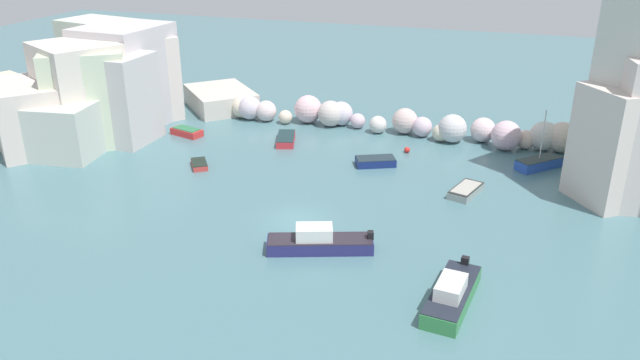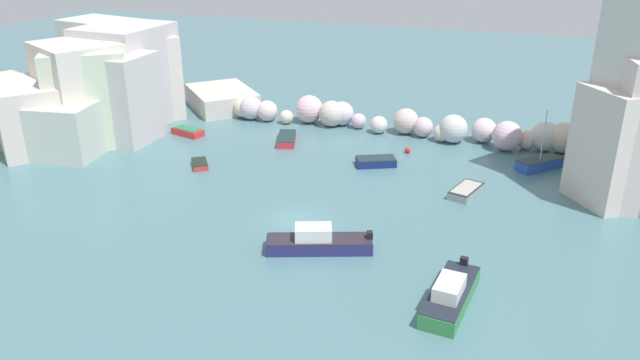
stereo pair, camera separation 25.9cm
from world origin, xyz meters
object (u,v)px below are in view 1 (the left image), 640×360
(channel_buoy, at_px, (407,150))
(moored_boat_5, at_px, (539,163))
(moored_boat_0, at_px, (375,161))
(moored_boat_2, at_px, (452,294))
(moored_boat_4, at_px, (466,190))
(moored_boat_3, at_px, (286,139))
(moored_boat_1, at_px, (319,242))
(moored_boat_7, at_px, (187,132))
(moored_boat_6, at_px, (199,164))

(channel_buoy, relative_size, moored_boat_5, 0.10)
(moored_boat_0, xyz_separation_m, moored_boat_2, (8.82, -18.51, 0.29))
(moored_boat_4, bearing_deg, moored_boat_5, -18.24)
(moored_boat_2, bearing_deg, moored_boat_3, -133.58)
(channel_buoy, xyz_separation_m, moored_boat_2, (6.90, -22.33, 0.37))
(moored_boat_1, bearing_deg, moored_boat_7, -61.52)
(moored_boat_2, bearing_deg, moored_boat_4, -170.12)
(moored_boat_0, height_order, moored_boat_6, moored_boat_0)
(channel_buoy, height_order, moored_boat_3, moored_boat_3)
(moored_boat_0, xyz_separation_m, moored_boat_4, (7.89, -3.59, -0.03))
(moored_boat_1, bearing_deg, moored_boat_2, 139.24)
(moored_boat_6, bearing_deg, moored_boat_1, 19.22)
(moored_boat_5, relative_size, moored_boat_6, 1.98)
(moored_boat_4, height_order, moored_boat_5, moored_boat_5)
(moored_boat_3, xyz_separation_m, moored_boat_5, (22.22, 0.81, 0.12))
(moored_boat_1, relative_size, moored_boat_2, 1.10)
(channel_buoy, xyz_separation_m, moored_boat_6, (-15.78, -8.89, -0.02))
(moored_boat_3, height_order, moored_boat_6, moored_boat_3)
(moored_boat_6, xyz_separation_m, moored_boat_7, (-5.05, 6.84, 0.10))
(moored_boat_1, height_order, moored_boat_4, moored_boat_1)
(moored_boat_6, relative_size, moored_boat_7, 0.76)
(moored_boat_3, distance_m, moored_boat_6, 9.22)
(channel_buoy, distance_m, moored_boat_1, 19.08)
(moored_boat_0, relative_size, moored_boat_5, 0.72)
(moored_boat_2, bearing_deg, moored_boat_5, 175.65)
(moored_boat_4, bearing_deg, moored_boat_6, 110.65)
(moored_boat_6, bearing_deg, moored_boat_7, -178.44)
(moored_boat_2, xyz_separation_m, moored_boat_4, (-0.93, 14.92, -0.32))
(channel_buoy, relative_size, moored_boat_0, 0.14)
(channel_buoy, bearing_deg, moored_boat_7, -174.39)
(moored_boat_2, distance_m, moored_boat_7, 34.36)
(moored_boat_2, height_order, moored_boat_5, moored_boat_5)
(moored_boat_1, distance_m, moored_boat_5, 22.86)
(moored_boat_2, relative_size, moored_boat_6, 2.44)
(moored_boat_3, bearing_deg, moored_boat_5, 74.22)
(moored_boat_2, height_order, moored_boat_3, moored_boat_2)
(channel_buoy, height_order, moored_boat_0, moored_boat_0)
(moored_boat_4, relative_size, moored_boat_7, 1.11)
(moored_boat_2, bearing_deg, moored_boat_1, -104.64)
(moored_boat_2, relative_size, moored_boat_3, 1.55)
(moored_boat_1, xyz_separation_m, moored_boat_6, (-13.97, 10.11, -0.37))
(channel_buoy, xyz_separation_m, moored_boat_5, (11.08, -0.11, 0.19))
(moored_boat_5, bearing_deg, moored_boat_3, -43.46)
(moored_boat_7, bearing_deg, moored_boat_6, -38.06)
(moored_boat_1, xyz_separation_m, moored_boat_3, (-9.33, 18.08, -0.27))
(moored_boat_5, bearing_deg, moored_boat_6, -27.44)
(moored_boat_3, xyz_separation_m, moored_boat_7, (-9.69, -1.13, 0.01))
(moored_boat_4, xyz_separation_m, moored_boat_7, (-26.80, 5.36, 0.03))
(moored_boat_7, bearing_deg, moored_boat_4, 4.17)
(moored_boat_0, xyz_separation_m, moored_boat_5, (13.00, 3.71, 0.11))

